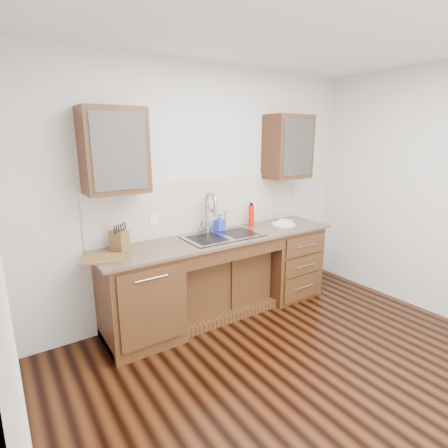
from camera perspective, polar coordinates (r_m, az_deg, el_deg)
ground at (r=3.23m, az=15.42°, el=-24.71°), size 4.00×3.50×0.10m
ceiling at (r=2.66m, az=19.97°, el=30.88°), size 4.00×3.50×0.10m
wall_back at (r=3.96m, az=-3.24°, el=5.39°), size 4.00×0.10×2.70m
base_cabinet_left at (r=3.52m, az=-13.59°, el=-11.66°), size 0.70×0.62×0.88m
base_cabinet_center at (r=4.02m, az=-1.05°, el=-9.35°), size 1.20×0.44×0.70m
base_cabinet_right at (r=4.47m, az=9.92°, el=-5.84°), size 0.70×0.62×0.88m
countertop at (r=3.75m, az=-0.21°, el=-2.22°), size 2.70×0.65×0.03m
backsplash at (r=3.93m, az=-2.76°, el=3.19°), size 2.70×0.02×0.59m
sink at (r=3.76m, az=-0.09°, el=-3.30°), size 0.84×0.46×0.19m
faucet at (r=3.84m, az=-2.87°, el=1.45°), size 0.04×0.04×0.40m
filter_tap at (r=3.99m, az=0.15°, el=0.80°), size 0.02×0.02×0.24m
upper_cabinet_left at (r=3.29m, az=-17.53°, el=11.31°), size 0.55×0.34×0.75m
upper_cabinet_right at (r=4.38m, az=10.38°, el=12.26°), size 0.55×0.34×0.75m
outlet_left at (r=3.65m, az=-11.39°, el=0.72°), size 0.08×0.01×0.12m
outlet_right at (r=4.31m, az=4.78°, el=2.95°), size 0.08×0.01×0.12m
soap_bottle at (r=3.92m, az=-0.78°, el=0.22°), size 0.10×0.10×0.20m
water_bottle at (r=4.15m, az=4.48°, el=1.36°), size 0.09×0.09×0.25m
plate at (r=4.28m, az=9.69°, el=-0.04°), size 0.35×0.35×0.02m
dish_towel at (r=4.30m, az=9.76°, el=0.34°), size 0.25×0.22×0.03m
knife_block at (r=3.39m, az=-16.69°, el=-2.63°), size 0.17×0.20×0.19m
cutting_board at (r=3.22m, az=-19.21°, el=-5.38°), size 0.43×0.37×0.02m
cup_left_a at (r=3.28m, az=-18.55°, el=10.23°), size 0.13×0.13×0.09m
cup_left_b at (r=3.33m, az=-15.48°, el=10.62°), size 0.14×0.14×0.10m
cup_right_a at (r=4.33m, az=9.57°, el=11.63°), size 0.15×0.15×0.10m
cup_right_b at (r=4.45m, az=11.18°, el=11.54°), size 0.12×0.12×0.09m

